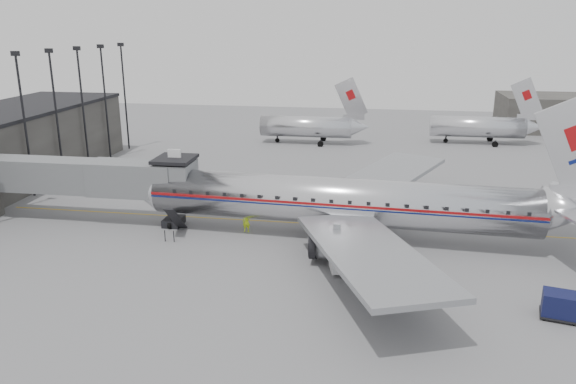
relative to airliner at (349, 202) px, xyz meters
name	(u,v)px	position (x,y,z in m)	size (l,w,h in m)	color
ground	(264,246)	(-6.82, -2.96, -3.28)	(160.00, 160.00, 0.00)	slate
apron_line	(309,223)	(-3.82, 3.04, -3.28)	(0.15, 60.00, 0.01)	gold
jet_bridge	(96,178)	(-23.48, 0.71, 0.90)	(21.00, 6.20, 7.10)	#5C5D60
floodlight_masts	(41,114)	(-34.32, 10.04, 5.08)	(0.90, 42.25, 15.25)	black
distant_aircraft_near	(307,126)	(-8.62, 39.04, -0.55)	(16.39, 3.20, 10.26)	silver
distant_aircraft_mid	(478,126)	(17.38, 43.04, -0.55)	(16.39, 3.20, 10.26)	silver
airliner	(349,202)	(0.00, 0.00, 0.00)	(41.25, 38.17, 13.04)	silver
service_van	(365,257)	(1.62, -6.84, -2.06)	(5.25, 2.96, 2.33)	silver
baggage_cart_navy	(560,305)	(14.04, -11.77, -2.36)	(2.53, 2.13, 1.73)	#0D1137
baggage_cart_white	(362,251)	(1.42, -5.19, -2.29)	(2.54, 2.04, 1.86)	white
ramp_worker	(246,222)	(-9.06, 0.04, -2.32)	(0.70, 0.46, 1.91)	#C8F31C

